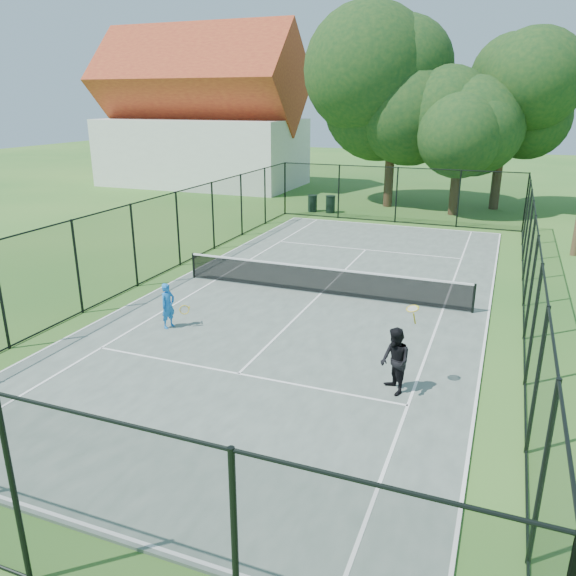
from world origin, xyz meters
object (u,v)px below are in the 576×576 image
(trash_bin_right, at_px, (330,204))
(trash_bin_left, at_px, (312,203))
(player_blue, at_px, (168,306))
(player_black, at_px, (395,361))
(tennis_net, at_px, (321,279))

(trash_bin_right, bearing_deg, trash_bin_left, -178.68)
(player_blue, bearing_deg, player_black, -11.89)
(tennis_net, xyz_separation_m, player_blue, (-3.20, -4.46, 0.15))
(player_blue, bearing_deg, trash_bin_left, 96.24)
(trash_bin_left, xyz_separation_m, player_black, (8.95, -20.28, 0.34))
(trash_bin_left, bearing_deg, tennis_net, -69.88)
(tennis_net, relative_size, trash_bin_left, 10.22)
(trash_bin_right, bearing_deg, player_blue, -87.14)
(trash_bin_left, relative_size, player_black, 0.49)
(tennis_net, xyz_separation_m, trash_bin_left, (-5.26, 14.36, -0.08))
(player_black, bearing_deg, tennis_net, 121.94)
(tennis_net, bearing_deg, trash_bin_right, 106.07)
(trash_bin_left, bearing_deg, trash_bin_right, 1.32)
(tennis_net, relative_size, player_blue, 7.52)
(trash_bin_left, relative_size, trash_bin_right, 0.97)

